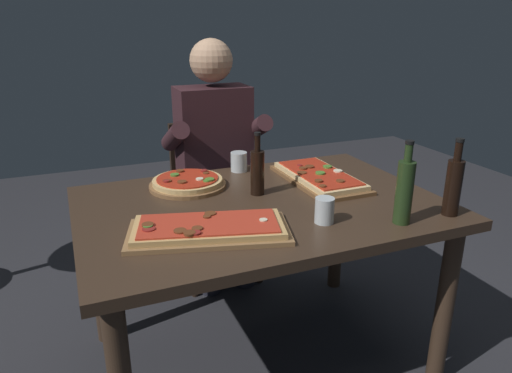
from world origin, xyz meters
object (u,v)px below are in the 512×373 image
(dining_table, at_px, (261,225))
(wine_bottle_dark, at_px, (257,171))
(seated_diner, at_px, (217,154))
(vinegar_bottle_green, at_px, (453,185))
(tumbler_far_side, at_px, (239,163))
(pizza_rectangular_front, at_px, (208,229))
(diner_chair, at_px, (211,191))
(pizza_round_far, at_px, (188,183))
(tumbler_near_camera, at_px, (324,212))
(oil_bottle_amber, at_px, (404,190))
(pizza_rectangular_left, at_px, (319,177))

(dining_table, bearing_deg, wine_bottle_dark, 75.54)
(wine_bottle_dark, distance_m, seated_diner, 0.65)
(vinegar_bottle_green, xyz_separation_m, tumbler_far_side, (-0.53, 0.79, -0.08))
(pizza_rectangular_front, bearing_deg, tumbler_far_side, 61.15)
(vinegar_bottle_green, bearing_deg, seated_diner, 115.95)
(dining_table, distance_m, diner_chair, 0.87)
(pizza_rectangular_front, distance_m, vinegar_bottle_green, 0.89)
(tumbler_far_side, height_order, diner_chair, diner_chair)
(vinegar_bottle_green, bearing_deg, pizza_round_far, 140.96)
(pizza_round_far, height_order, wine_bottle_dark, wine_bottle_dark)
(diner_chair, bearing_deg, pizza_round_far, -115.75)
(vinegar_bottle_green, height_order, tumbler_near_camera, vinegar_bottle_green)
(oil_bottle_amber, distance_m, tumbler_far_side, 0.85)
(wine_bottle_dark, relative_size, seated_diner, 0.19)
(dining_table, xyz_separation_m, vinegar_bottle_green, (0.60, -0.38, 0.21))
(pizza_rectangular_left, distance_m, tumbler_near_camera, 0.45)
(pizza_rectangular_front, bearing_deg, tumbler_near_camera, -8.54)
(oil_bottle_amber, distance_m, diner_chair, 1.32)
(pizza_round_far, bearing_deg, oil_bottle_amber, -47.39)
(oil_bottle_amber, distance_m, tumbler_near_camera, 0.28)
(oil_bottle_amber, bearing_deg, pizza_rectangular_front, 165.70)
(pizza_rectangular_left, height_order, seated_diner, seated_diner)
(oil_bottle_amber, relative_size, tumbler_near_camera, 3.26)
(pizza_round_far, xyz_separation_m, oil_bottle_amber, (0.60, -0.65, 0.10))
(pizza_round_far, bearing_deg, wine_bottle_dark, -38.38)
(vinegar_bottle_green, xyz_separation_m, tumbler_near_camera, (-0.46, 0.11, -0.07))
(wine_bottle_dark, distance_m, tumbler_far_side, 0.33)
(pizza_rectangular_left, bearing_deg, oil_bottle_amber, -85.05)
(dining_table, xyz_separation_m, tumbler_far_side, (0.06, 0.41, 0.13))
(oil_bottle_amber, xyz_separation_m, tumbler_far_side, (-0.32, 0.78, -0.08))
(pizza_rectangular_left, distance_m, seated_diner, 0.66)
(dining_table, height_order, wine_bottle_dark, wine_bottle_dark)
(pizza_rectangular_left, relative_size, pizza_round_far, 1.54)
(seated_diner, bearing_deg, oil_bottle_amber, -73.49)
(wine_bottle_dark, bearing_deg, tumbler_near_camera, -73.11)
(pizza_rectangular_left, height_order, wine_bottle_dark, wine_bottle_dark)
(dining_table, xyz_separation_m, pizza_round_far, (-0.22, 0.29, 0.12))
(wine_bottle_dark, bearing_deg, seated_diner, 87.18)
(vinegar_bottle_green, bearing_deg, diner_chair, 113.72)
(pizza_round_far, distance_m, vinegar_bottle_green, 1.05)
(wine_bottle_dark, xyz_separation_m, oil_bottle_amber, (0.36, -0.46, 0.02))
(pizza_rectangular_front, distance_m, diner_chair, 1.14)
(dining_table, distance_m, oil_bottle_amber, 0.57)
(wine_bottle_dark, bearing_deg, diner_chair, 87.62)
(wine_bottle_dark, bearing_deg, tumbler_far_side, 83.07)
(tumbler_near_camera, xyz_separation_m, tumbler_far_side, (-0.07, 0.68, -0.00))
(pizza_rectangular_left, height_order, tumbler_far_side, tumbler_far_side)
(dining_table, distance_m, tumbler_far_side, 0.44)
(dining_table, distance_m, pizza_round_far, 0.38)
(pizza_rectangular_left, bearing_deg, vinegar_bottle_green, -63.37)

